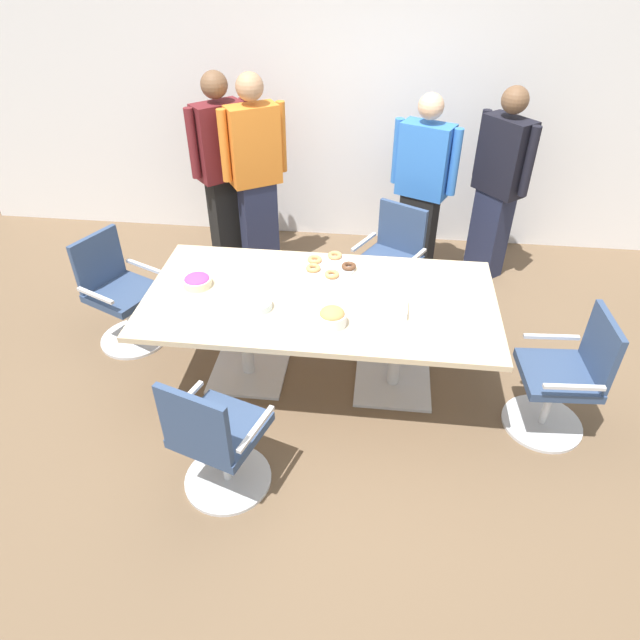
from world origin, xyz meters
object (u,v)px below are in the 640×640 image
object	(u,v)px
person_standing_0	(223,169)
person_standing_2	(422,187)
office_chair_0	(564,381)
snack_bowl_candy_mix	(197,281)
person_standing_3	(499,184)
plate_stack	(257,305)
conference_table	(320,311)
donut_platter	(329,266)
office_chair_1	(390,265)
office_chair_3	(217,442)
snack_bowl_cookies	(332,317)
person_standing_1	(256,174)
office_chair_2	(120,297)
napkin_pile	(393,308)

from	to	relation	value
person_standing_0	person_standing_2	size ratio (longest dim) A/B	1.07
office_chair_0	snack_bowl_candy_mix	xyz separation A→B (m)	(-2.51, 0.33, 0.38)
office_chair_0	person_standing_0	bearing A→B (deg)	50.28
person_standing_3	plate_stack	world-z (taller)	person_standing_3
conference_table	donut_platter	world-z (taller)	donut_platter
person_standing_0	office_chair_1	bearing A→B (deg)	115.52
office_chair_3	donut_platter	size ratio (longest dim) A/B	2.42
office_chair_3	snack_bowl_candy_mix	world-z (taller)	office_chair_3
conference_table	office_chair_0	xyz separation A→B (m)	(1.64, -0.29, -0.22)
office_chair_1	plate_stack	xyz separation A→B (m)	(-0.89, -1.24, 0.37)
conference_table	person_standing_3	size ratio (longest dim) A/B	1.38
snack_bowl_cookies	person_standing_1	bearing A→B (deg)	114.91
person_standing_1	office_chair_2	bearing A→B (deg)	23.72
office_chair_3	donut_platter	xyz separation A→B (m)	(0.51, 1.45, 0.36)
person_standing_0	person_standing_2	distance (m)	1.83
person_standing_3	person_standing_2	bearing A→B (deg)	56.24
office_chair_3	snack_bowl_cookies	distance (m)	1.04
person_standing_2	conference_table	bearing A→B (deg)	90.48
conference_table	plate_stack	distance (m)	0.47
person_standing_1	plate_stack	distance (m)	1.83
conference_table	snack_bowl_candy_mix	world-z (taller)	snack_bowl_candy_mix
office_chair_0	office_chair_3	size ratio (longest dim) A/B	1.00
office_chair_1	napkin_pile	size ratio (longest dim) A/B	4.83
conference_table	snack_bowl_cookies	size ratio (longest dim) A/B	13.08
conference_table	office_chair_0	size ratio (longest dim) A/B	2.64
office_chair_3	plate_stack	xyz separation A→B (m)	(0.08, 0.88, 0.37)
snack_bowl_cookies	office_chair_2	bearing A→B (deg)	160.38
office_chair_2	person_standing_2	size ratio (longest dim) A/B	0.54
person_standing_1	person_standing_3	distance (m)	2.18
person_standing_2	snack_bowl_cookies	xyz separation A→B (m)	(-0.61, -1.97, -0.07)
office_chair_2	napkin_pile	xyz separation A→B (m)	(2.13, -0.44, 0.37)
office_chair_3	snack_bowl_candy_mix	xyz separation A→B (m)	(-0.39, 1.10, 0.38)
person_standing_3	plate_stack	size ratio (longest dim) A/B	8.63
person_standing_3	snack_bowl_candy_mix	bearing A→B (deg)	86.58
person_standing_0	donut_platter	xyz separation A→B (m)	(1.13, -1.31, -0.18)
office_chair_1	person_standing_3	xyz separation A→B (m)	(0.91, 0.68, 0.50)
office_chair_1	person_standing_2	size ratio (longest dim) A/B	0.54
person_standing_0	donut_platter	world-z (taller)	person_standing_0
office_chair_2	donut_platter	world-z (taller)	office_chair_2
person_standing_3	donut_platter	world-z (taller)	person_standing_3
person_standing_3	plate_stack	distance (m)	2.64
person_standing_0	snack_bowl_candy_mix	size ratio (longest dim) A/B	9.07
conference_table	office_chair_2	distance (m)	1.68
conference_table	office_chair_3	world-z (taller)	office_chair_3
office_chair_0	person_standing_1	bearing A→B (deg)	48.23
office_chair_0	office_chair_1	size ratio (longest dim) A/B	1.00
office_chair_3	person_standing_1	xyz separation A→B (m)	(-0.29, 2.65, 0.55)
person_standing_0	person_standing_1	xyz separation A→B (m)	(0.33, -0.10, 0.01)
person_standing_2	person_standing_1	bearing A→B (deg)	26.56
office_chair_0	person_standing_0	world-z (taller)	person_standing_0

